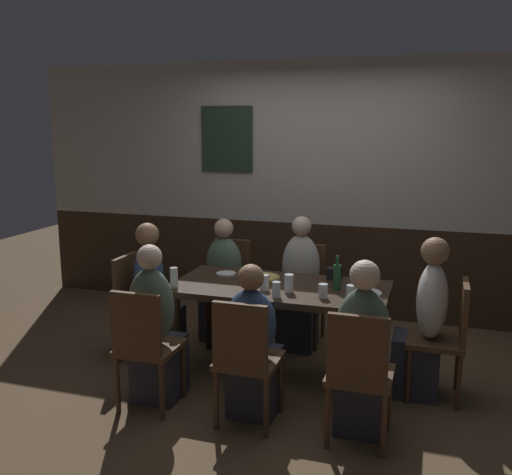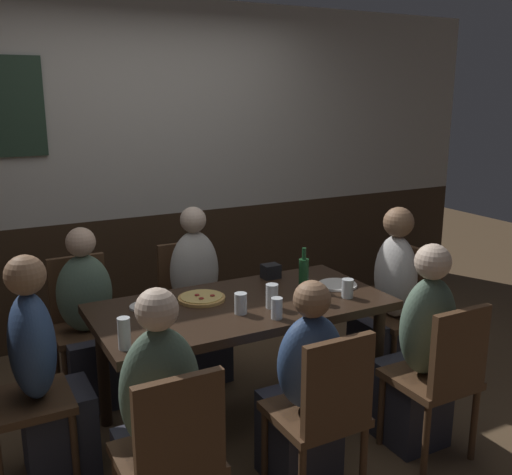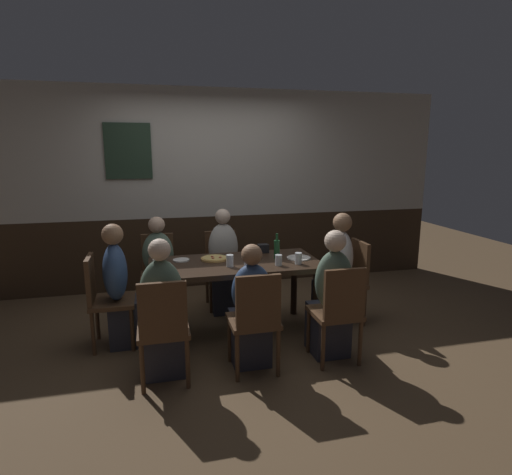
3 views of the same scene
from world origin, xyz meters
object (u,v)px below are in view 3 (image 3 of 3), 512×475
chair_left_far (159,268)px  beer_bottle_green (277,249)px  beer_glass_half (157,268)px  pint_glass_pale (247,265)px  chair_mid_far (222,264)px  plate_white_small (181,260)px  beer_glass_tall (230,262)px  person_mid_near (251,315)px  dining_table (235,271)px  chair_left_near (163,326)px  tumbler_water (250,259)px  chair_right_near (338,309)px  person_left_near (163,319)px  chair_head_west (104,296)px  person_left_far (159,275)px  person_mid_far (224,268)px  pizza (214,258)px  person_head_west (122,295)px  pint_glass_amber (279,261)px  chair_mid_near (255,317)px  chair_head_east (350,277)px  plate_white_large (299,258)px  condiment_caddy (263,248)px  person_head_east (336,277)px  person_right_near (331,303)px

chair_left_far → beer_bottle_green: size_ratio=3.40×
beer_glass_half → pint_glass_pale: beer_glass_half is taller
chair_mid_far → plate_white_small: 0.86m
chair_left_far → beer_glass_tall: size_ratio=7.70×
person_mid_near → dining_table: bearing=90.0°
chair_left_near → tumbler_water: (0.84, 0.68, 0.30)m
chair_right_near → person_left_near: bearing=173.7°
beer_glass_half → person_left_near: bearing=-86.0°
chair_head_west → person_left_far: size_ratio=0.79×
chair_mid_far → person_left_far: size_ratio=0.79×
chair_head_west → person_left_far: 0.84m
plate_white_small → person_mid_far: bearing=42.9°
pizza → beer_glass_tall: (0.10, -0.30, 0.04)m
chair_right_near → pint_glass_pale: 0.91m
person_head_west → person_mid_far: bearing=31.5°
chair_left_far → pint_glass_amber: size_ratio=8.53×
beer_bottle_green → person_left_near: bearing=-149.0°
chair_mid_near → tumbler_water: 0.75m
chair_head_east → pint_glass_pale: bearing=-166.0°
person_left_far → beer_glass_tall: (0.65, -0.81, 0.32)m
pint_glass_amber → plate_white_large: size_ratio=0.43×
chair_left_far → chair_mid_far: 0.73m
chair_left_far → person_head_west: 0.90m
person_head_west → person_mid_far: (1.09, 0.66, -0.00)m
pizza → beer_bottle_green: size_ratio=1.06×
chair_mid_near → person_mid_near: bearing=90.0°
chair_right_near → person_left_far: person_left_far is taller
person_left_far → pint_glass_amber: bearing=-38.2°
chair_mid_far → tumbler_water: (0.11, -0.97, 0.30)m
chair_mid_far → condiment_caddy: (0.37, -0.51, 0.29)m
person_left_near → person_mid_near: size_ratio=1.08×
person_left_near → person_head_east: 1.94m
person_mid_far → person_left_near: bearing=-118.8°
beer_glass_tall → condiment_caddy: (0.45, 0.46, -0.00)m
person_mid_near → pint_glass_amber: person_mid_near is taller
dining_table → person_head_east: bearing=0.0°
dining_table → condiment_caddy: size_ratio=15.12×
chair_right_near → person_mid_far: size_ratio=0.75×
chair_head_east → beer_glass_tall: size_ratio=7.70×
person_left_near → tumbler_water: bearing=31.5°
beer_glass_half → beer_bottle_green: 1.24m
person_mid_near → beer_glass_tall: bearing=98.7°
person_head_east → pizza: (-1.27, 0.15, 0.25)m
person_right_near → plate_white_small: bearing=145.6°
dining_table → person_left_far: person_left_far is taller
chair_mid_near → chair_mid_far: same height
dining_table → chair_head_west: 1.26m
chair_left_far → pint_glass_pale: chair_left_far is taller
chair_left_far → chair_head_west: bearing=-121.9°
pint_glass_pale → beer_bottle_green: (0.38, 0.33, 0.05)m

